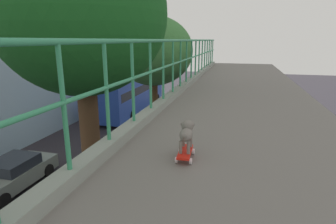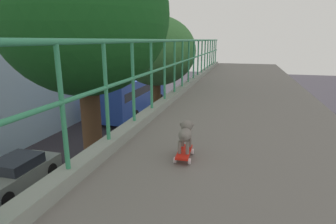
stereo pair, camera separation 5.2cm
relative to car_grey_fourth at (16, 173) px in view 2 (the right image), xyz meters
name	(u,v)px [view 2 (the right image)]	position (x,y,z in m)	size (l,w,h in m)	color
car_grey_fourth	(16,173)	(0.00, 0.00, 0.00)	(1.97, 4.50, 1.41)	slate
car_black_fifth	(120,150)	(3.53, 3.97, -0.03)	(1.74, 4.02, 1.38)	black
city_bus	(136,92)	(0.17, 15.12, 1.24)	(2.61, 11.93, 3.39)	#203D94
roadside_tree_mid	(84,19)	(6.30, -3.27, 6.66)	(4.22, 4.22, 9.44)	#523923
roadside_tree_far	(156,52)	(6.14, 3.02, 5.59)	(3.71, 3.71, 7.94)	#4A341E
toy_skateboard	(184,153)	(9.61, -6.84, 4.97)	(0.20, 0.41, 0.09)	red
small_dog	(186,132)	(9.61, -6.77, 5.18)	(0.17, 0.39, 0.31)	slate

